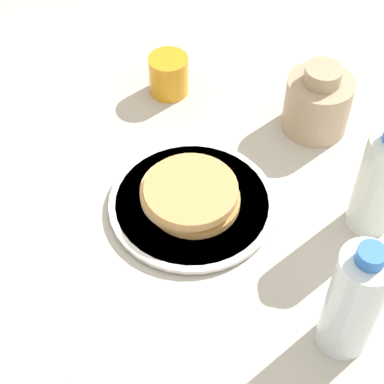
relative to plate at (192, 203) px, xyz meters
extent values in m
plane|color=#BCB7AD|center=(-0.03, -0.03, -0.01)|extent=(4.00, 4.00, 0.00)
cylinder|color=white|center=(0.00, 0.00, 0.00)|extent=(0.23, 0.23, 0.01)
cylinder|color=white|center=(0.00, 0.00, 0.00)|extent=(0.25, 0.25, 0.01)
cylinder|color=tan|center=(0.00, 0.00, 0.01)|extent=(0.13, 0.13, 0.01)
cylinder|color=#DBAC76|center=(-0.01, 0.00, 0.03)|extent=(0.13, 0.13, 0.02)
cylinder|color=tan|center=(-0.01, -0.01, 0.04)|extent=(0.13, 0.13, 0.01)
cylinder|color=orange|center=(0.09, 0.24, 0.03)|extent=(0.07, 0.07, 0.07)
cylinder|color=tan|center=(0.26, 0.05, 0.04)|extent=(0.11, 0.11, 0.09)
cylinder|color=tan|center=(0.26, 0.05, 0.10)|extent=(0.06, 0.06, 0.03)
cylinder|color=silver|center=(0.06, -0.28, 0.08)|extent=(0.06, 0.06, 0.17)
cylinder|color=blue|center=(0.06, -0.28, 0.18)|extent=(0.03, 0.03, 0.02)
cylinder|color=silver|center=(0.21, -0.15, 0.08)|extent=(0.06, 0.06, 0.17)
cube|color=white|center=(-0.31, -0.09, 0.00)|extent=(0.18, 0.16, 0.02)
camera|label=1|loc=(-0.29, -0.52, 0.73)|focal=60.00mm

